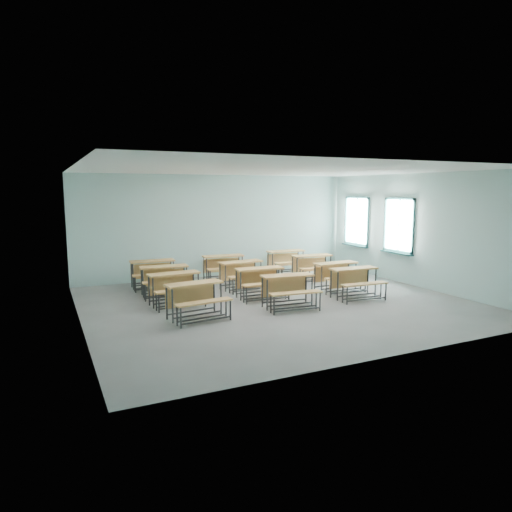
# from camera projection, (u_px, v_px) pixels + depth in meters

# --- Properties ---
(room) EXTENTS (9.04, 8.04, 3.24)m
(room) POSITION_uv_depth(u_px,v_px,m) (281.00, 237.00, 10.96)
(room) COLOR gray
(room) RESTS_ON ground
(desk_unit_r0c0) EXTENTS (1.32, 0.96, 0.77)m
(desk_unit_r0c0) POSITION_uv_depth(u_px,v_px,m) (196.00, 295.00, 9.70)
(desk_unit_r0c0) COLOR #BE8544
(desk_unit_r0c0) RESTS_ON ground
(desk_unit_r0c1) EXTENTS (1.31, 0.95, 0.77)m
(desk_unit_r0c1) POSITION_uv_depth(u_px,v_px,m) (289.00, 286.00, 10.58)
(desk_unit_r0c1) COLOR #BE8544
(desk_unit_r0c1) RESTS_ON ground
(desk_unit_r0c2) EXTENTS (1.28, 0.90, 0.77)m
(desk_unit_r0c2) POSITION_uv_depth(u_px,v_px,m) (356.00, 278.00, 11.53)
(desk_unit_r0c2) COLOR #BE8544
(desk_unit_r0c2) RESTS_ON ground
(desk_unit_r1c0) EXTENTS (1.28, 0.91, 0.77)m
(desk_unit_r1c0) POSITION_uv_depth(u_px,v_px,m) (176.00, 284.00, 10.84)
(desk_unit_r1c0) COLOR #BE8544
(desk_unit_r1c0) RESTS_ON ground
(desk_unit_r1c1) EXTENTS (1.28, 0.91, 0.77)m
(desk_unit_r1c1) POSITION_uv_depth(u_px,v_px,m) (261.00, 278.00, 11.54)
(desk_unit_r1c1) COLOR #BE8544
(desk_unit_r1c1) RESTS_ON ground
(desk_unit_r1c2) EXTENTS (1.23, 0.83, 0.77)m
(desk_unit_r1c2) POSITION_uv_depth(u_px,v_px,m) (338.00, 272.00, 12.39)
(desk_unit_r1c2) COLOR #BE8544
(desk_unit_r1c2) RESTS_ON ground
(desk_unit_r2c0) EXTENTS (1.30, 0.93, 0.77)m
(desk_unit_r2c0) POSITION_uv_depth(u_px,v_px,m) (165.00, 276.00, 11.83)
(desk_unit_r2c0) COLOR #BE8544
(desk_unit_r2c0) RESTS_ON ground
(desk_unit_r2c1) EXTENTS (1.31, 0.95, 0.77)m
(desk_unit_r2c1) POSITION_uv_depth(u_px,v_px,m) (243.00, 271.00, 12.61)
(desk_unit_r2c1) COLOR #BE8544
(desk_unit_r2c1) RESTS_ON ground
(desk_unit_r2c2) EXTENTS (1.31, 0.95, 0.77)m
(desk_unit_r2c2) POSITION_uv_depth(u_px,v_px,m) (313.00, 264.00, 13.82)
(desk_unit_r2c2) COLOR #BE8544
(desk_unit_r2c2) RESTS_ON ground
(desk_unit_r3c0) EXTENTS (1.27, 0.89, 0.77)m
(desk_unit_r3c0) POSITION_uv_depth(u_px,v_px,m) (153.00, 270.00, 12.78)
(desk_unit_r3c0) COLOR #BE8544
(desk_unit_r3c0) RESTS_ON ground
(desk_unit_r3c1) EXTENTS (1.29, 0.92, 0.77)m
(desk_unit_r3c1) POSITION_uv_depth(u_px,v_px,m) (224.00, 264.00, 13.75)
(desk_unit_r3c1) COLOR #BE8544
(desk_unit_r3c1) RESTS_ON ground
(desk_unit_r3c2) EXTENTS (1.24, 0.84, 0.77)m
(desk_unit_r3c2) POSITION_uv_depth(u_px,v_px,m) (287.00, 259.00, 14.84)
(desk_unit_r3c2) COLOR #BE8544
(desk_unit_r3c2) RESTS_ON ground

